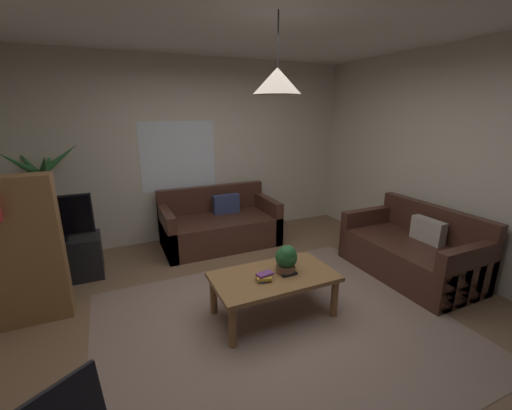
# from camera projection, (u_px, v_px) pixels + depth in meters

# --- Properties ---
(floor) EXTENTS (4.89, 4.82, 0.02)m
(floor) POSITION_uv_depth(u_px,v_px,m) (269.00, 317.00, 3.20)
(floor) COLOR brown
(floor) RESTS_ON ground
(rug) EXTENTS (3.18, 2.65, 0.01)m
(rug) POSITION_uv_depth(u_px,v_px,m) (278.00, 327.00, 3.02)
(rug) COLOR gray
(rug) RESTS_ON ground
(wall_back) EXTENTS (5.01, 0.06, 2.67)m
(wall_back) POSITION_uv_depth(u_px,v_px,m) (197.00, 151.00, 4.95)
(wall_back) COLOR beige
(wall_back) RESTS_ON ground
(wall_right) EXTENTS (0.06, 4.82, 2.67)m
(wall_right) POSITION_uv_depth(u_px,v_px,m) (460.00, 163.00, 3.81)
(wall_right) COLOR beige
(wall_right) RESTS_ON ground
(ceiling) EXTENTS (4.89, 4.82, 0.02)m
(ceiling) POSITION_uv_depth(u_px,v_px,m) (273.00, 6.00, 2.44)
(ceiling) COLOR white
(window_pane) EXTENTS (1.09, 0.01, 1.01)m
(window_pane) POSITION_uv_depth(u_px,v_px,m) (179.00, 156.00, 4.82)
(window_pane) COLOR white
(couch_under_window) EXTENTS (1.65, 0.86, 0.82)m
(couch_under_window) POSITION_uv_depth(u_px,v_px,m) (220.00, 226.00, 4.85)
(couch_under_window) COLOR #47281E
(couch_under_window) RESTS_ON ground
(couch_right_side) EXTENTS (0.86, 1.52, 0.82)m
(couch_right_side) POSITION_uv_depth(u_px,v_px,m) (411.00, 253.00, 3.95)
(couch_right_side) COLOR #47281E
(couch_right_side) RESTS_ON ground
(coffee_table) EXTENTS (1.17, 0.65, 0.43)m
(coffee_table) POSITION_uv_depth(u_px,v_px,m) (274.00, 281.00, 3.12)
(coffee_table) COLOR olive
(coffee_table) RESTS_ON ground
(book_on_table_0) EXTENTS (0.13, 0.12, 0.02)m
(book_on_table_0) POSITION_uv_depth(u_px,v_px,m) (263.00, 280.00, 3.00)
(book_on_table_0) COLOR #2D4C8C
(book_on_table_0) RESTS_ON coffee_table
(book_on_table_1) EXTENTS (0.16, 0.15, 0.03)m
(book_on_table_1) POSITION_uv_depth(u_px,v_px,m) (264.00, 277.00, 2.99)
(book_on_table_1) COLOR gold
(book_on_table_1) RESTS_ON coffee_table
(book_on_table_2) EXTENTS (0.16, 0.11, 0.02)m
(book_on_table_2) POSITION_uv_depth(u_px,v_px,m) (265.00, 274.00, 2.99)
(book_on_table_2) COLOR #72387F
(book_on_table_2) RESTS_ON coffee_table
(remote_on_table_0) EXTENTS (0.16, 0.06, 0.02)m
(remote_on_table_0) POSITION_uv_depth(u_px,v_px,m) (289.00, 274.00, 3.09)
(remote_on_table_0) COLOR black
(remote_on_table_0) RESTS_ON coffee_table
(remote_on_table_1) EXTENTS (0.10, 0.17, 0.02)m
(remote_on_table_1) POSITION_uv_depth(u_px,v_px,m) (291.00, 264.00, 3.29)
(remote_on_table_1) COLOR black
(remote_on_table_1) RESTS_ON coffee_table
(potted_plant_on_table) EXTENTS (0.21, 0.21, 0.28)m
(potted_plant_on_table) POSITION_uv_depth(u_px,v_px,m) (286.00, 258.00, 3.11)
(potted_plant_on_table) COLOR brown
(potted_plant_on_table) RESTS_ON coffee_table
(tv_stand) EXTENTS (0.90, 0.44, 0.50)m
(tv_stand) POSITION_uv_depth(u_px,v_px,m) (60.00, 260.00, 3.82)
(tv_stand) COLOR black
(tv_stand) RESTS_ON ground
(tv) EXTENTS (0.83, 0.16, 0.52)m
(tv) POSITION_uv_depth(u_px,v_px,m) (52.00, 219.00, 3.65)
(tv) COLOR black
(tv) RESTS_ON tv_stand
(potted_palm_corner) EXTENTS (0.84, 0.80, 1.56)m
(potted_palm_corner) POSITION_uv_depth(u_px,v_px,m) (49.00, 214.00, 4.11)
(potted_palm_corner) COLOR brown
(potted_palm_corner) RESTS_ON ground
(bookshelf_corner) EXTENTS (0.70, 0.31, 1.40)m
(bookshelf_corner) POSITION_uv_depth(u_px,v_px,m) (18.00, 251.00, 2.93)
(bookshelf_corner) COLOR olive
(bookshelf_corner) RESTS_ON ground
(pendant_lamp) EXTENTS (0.39, 0.39, 0.61)m
(pendant_lamp) POSITION_uv_depth(u_px,v_px,m) (277.00, 81.00, 2.62)
(pendant_lamp) COLOR black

